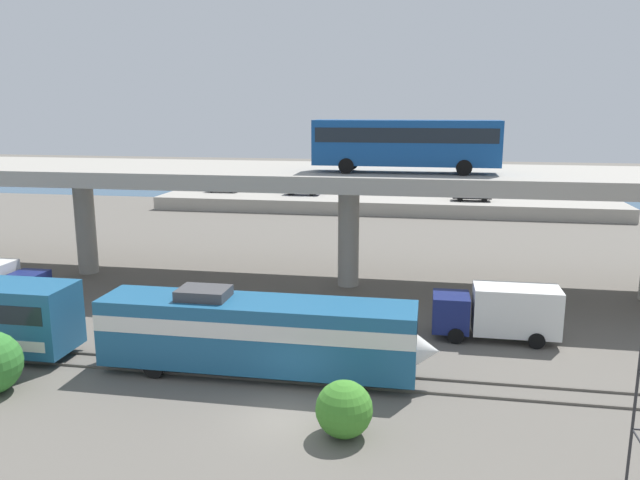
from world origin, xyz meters
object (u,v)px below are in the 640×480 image
object	(u,v)px
train_locomotive	(272,332)
service_truck_west	(499,311)
parked_car_1	(449,189)
parked_car_0	(471,194)
parked_car_4	(288,186)
parked_car_2	(223,186)
parked_car_3	(302,189)
transit_bus_on_overpass	(406,141)

from	to	relation	value
train_locomotive	service_truck_west	world-z (taller)	train_locomotive
service_truck_west	parked_car_1	xyz separation A→B (m)	(-1.62, 46.45, 0.74)
train_locomotive	parked_car_1	bearing A→B (deg)	79.85
service_truck_west	parked_car_0	xyz separation A→B (m)	(0.97, 42.19, 0.74)
parked_car_4	parked_car_2	bearing A→B (deg)	13.20
service_truck_west	parked_car_4	size ratio (longest dim) A/B	1.56
train_locomotive	parked_car_4	bearing A→B (deg)	102.12
service_truck_west	parked_car_1	distance (m)	46.49
train_locomotive	parked_car_3	bearing A→B (deg)	100.03
parked_car_3	parked_car_0	bearing A→B (deg)	-3.96
parked_car_1	parked_car_2	bearing A→B (deg)	3.35
train_locomotive	service_truck_west	xyz separation A→B (m)	(11.16, 6.79, -0.56)
parked_car_2	parked_car_3	distance (m)	11.01
train_locomotive	parked_car_2	distance (m)	55.23
train_locomotive	parked_car_1	distance (m)	54.09
service_truck_west	parked_car_0	distance (m)	42.21
parked_car_1	parked_car_4	world-z (taller)	same
transit_bus_on_overpass	parked_car_3	size ratio (longest dim) A/B	2.66
parked_car_0	parked_car_2	bearing A→B (deg)	175.47
parked_car_2	parked_car_3	xyz separation A→B (m)	(10.96, -1.08, -0.00)
transit_bus_on_overpass	parked_car_2	bearing A→B (deg)	124.09
parked_car_1	parked_car_4	xyz separation A→B (m)	(-21.02, 0.25, 0.00)
service_truck_west	parked_car_2	world-z (taller)	parked_car_2
service_truck_west	parked_car_4	bearing A→B (deg)	-64.13
transit_bus_on_overpass	service_truck_west	world-z (taller)	transit_bus_on_overpass
train_locomotive	transit_bus_on_overpass	size ratio (longest dim) A/B	1.35
parked_car_1	parked_car_4	size ratio (longest dim) A/B	0.95
parked_car_1	service_truck_west	bearing A→B (deg)	92.00
train_locomotive	parked_car_1	xyz separation A→B (m)	(9.54, 53.25, 0.18)
train_locomotive	transit_bus_on_overpass	bearing A→B (deg)	68.53
service_truck_west	parked_car_3	bearing A→B (deg)	-65.30
train_locomotive	parked_car_2	xyz separation A→B (m)	(-19.88, 51.53, 0.18)
service_truck_west	train_locomotive	bearing A→B (deg)	31.33
train_locomotive	parked_car_0	world-z (taller)	train_locomotive
parked_car_4	transit_bus_on_overpass	bearing A→B (deg)	113.30
train_locomotive	parked_car_0	distance (m)	50.47
train_locomotive	service_truck_west	size ratio (longest dim) A/B	2.38
parked_car_0	parked_car_1	size ratio (longest dim) A/B	1.10
train_locomotive	parked_car_1	world-z (taller)	train_locomotive
service_truck_west	parked_car_4	distance (m)	51.91
parked_car_1	parked_car_3	size ratio (longest dim) A/B	0.92
parked_car_0	parked_car_2	size ratio (longest dim) A/B	1.06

